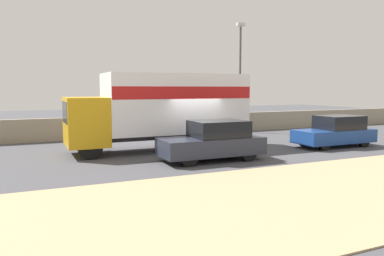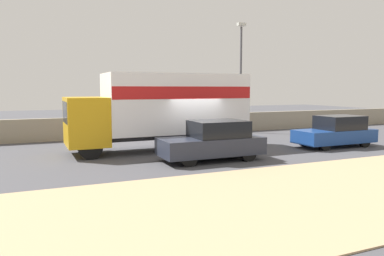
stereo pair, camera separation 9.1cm
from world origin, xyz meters
name	(u,v)px [view 1 (the left image)]	position (x,y,z in m)	size (l,w,h in m)	color
ground_plane	(203,155)	(0.00, 0.00, 0.00)	(80.00, 80.00, 0.00)	#47474C
dirt_shoulder_foreground	(308,193)	(0.00, -6.85, 0.02)	(60.00, 6.68, 0.04)	tan
stone_wall_backdrop	(152,126)	(0.00, 7.31, 0.64)	(60.00, 0.35, 1.29)	gray
street_lamp	(240,70)	(5.99, 6.75, 4.17)	(0.56, 0.28, 7.22)	#4C4C51
box_truck	(165,106)	(-1.06, 1.92, 2.13)	(8.47, 2.59, 3.63)	gold
car_hatchback	(213,141)	(-0.15, -1.32, 0.80)	(4.25, 1.81, 1.63)	#282D3D
car_sedan_second	(336,132)	(7.21, -0.60, 0.76)	(4.15, 1.73, 1.57)	navy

